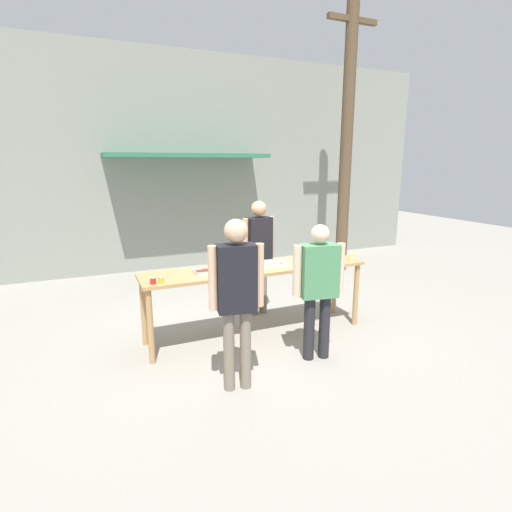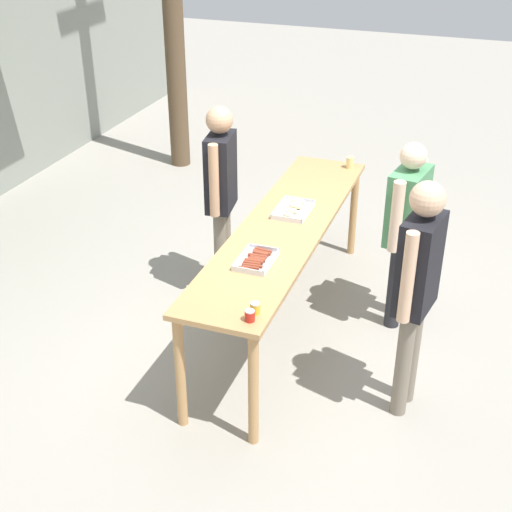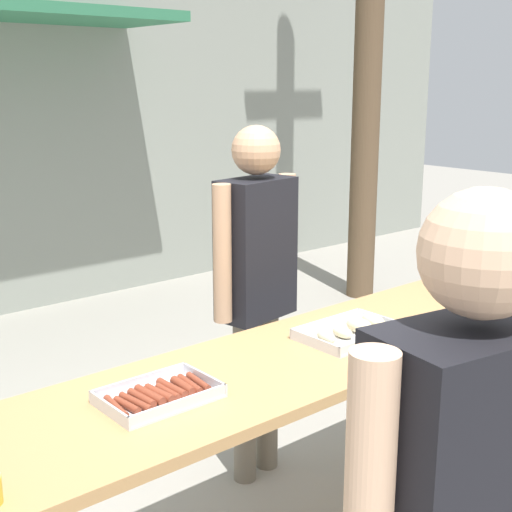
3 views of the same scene
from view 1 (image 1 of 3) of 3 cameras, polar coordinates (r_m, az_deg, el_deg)
The scene contains 12 objects.
ground_plane at distance 5.51m, azimuth -0.00°, elevation -11.05°, with size 24.00×24.00×0.00m, color gray.
building_facade_back at distance 8.82m, azimuth -10.58°, elevation 12.93°, with size 12.00×1.11×4.50m.
serving_table at distance 5.22m, azimuth -0.00°, elevation -2.74°, with size 2.97×0.65×0.93m.
food_tray_sausages at distance 4.98m, azimuth -6.76°, elevation -2.15°, with size 0.36×0.24×0.04m.
food_tray_buns at distance 5.30m, azimuth 2.65°, elevation -1.07°, with size 0.40×0.27×0.07m.
condiment_jar_mustard at distance 4.62m, azimuth -14.51°, elevation -3.43°, with size 0.07×0.07×0.08m.
condiment_jar_ketchup at distance 4.64m, azimuth -13.38°, elevation -3.33°, with size 0.07×0.07×0.08m.
beer_cup at distance 5.67m, azimuth 13.48°, elevation -0.17°, with size 0.07×0.07×0.11m.
person_server_behind_table at distance 5.90m, azimuth 0.39°, elevation 1.32°, with size 0.53×0.26×1.73m.
person_customer_holding_hotdog at distance 3.89m, azimuth -2.79°, elevation -4.79°, with size 0.54×0.27×1.75m.
person_customer_with_cup at distance 4.60m, azimuth 8.92°, elevation -3.60°, with size 0.61×0.30×1.60m.
utility_pole at distance 8.63m, azimuth 12.86°, elevation 16.87°, with size 1.10×0.24×5.59m.
Camera 1 is at (-1.99, -4.61, 2.26)m, focal length 28.00 mm.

